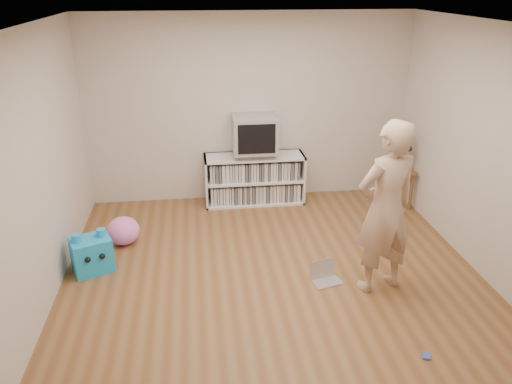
{
  "coord_description": "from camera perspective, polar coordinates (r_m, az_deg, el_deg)",
  "views": [
    {
      "loc": [
        -0.76,
        -4.52,
        2.97
      ],
      "look_at": [
        -0.14,
        0.4,
        0.85
      ],
      "focal_mm": 35.0,
      "sensor_mm": 36.0,
      "label": 1
    }
  ],
  "objects": [
    {
      "name": "media_unit",
      "position": [
        7.11,
        -0.2,
        1.55
      ],
      "size": [
        1.4,
        0.45,
        0.7
      ],
      "color": "white",
      "rests_on": "ground"
    },
    {
      "name": "ground",
      "position": [
        5.46,
        2.0,
        -9.76
      ],
      "size": [
        4.5,
        4.5,
        0.0
      ],
      "primitive_type": "plane",
      "color": "brown",
      "rests_on": "ground"
    },
    {
      "name": "laptop",
      "position": [
        5.45,
        7.84,
        -9.42
      ],
      "size": [
        0.35,
        0.31,
        0.21
      ],
      "rotation": [
        0.0,
        0.0,
        0.28
      ],
      "color": "silver",
      "rests_on": "ground"
    },
    {
      "name": "ceiling",
      "position": [
        4.6,
        2.47,
        18.54
      ],
      "size": [
        4.5,
        4.5,
        0.01
      ],
      "primitive_type": "cube",
      "color": "white",
      "rests_on": "walls"
    },
    {
      "name": "side_table",
      "position": [
        7.23,
        15.7,
        1.58
      ],
      "size": [
        0.42,
        0.42,
        0.55
      ],
      "color": "brown",
      "rests_on": "ground"
    },
    {
      "name": "table_lamp",
      "position": [
        7.06,
        16.16,
        5.55
      ],
      "size": [
        0.34,
        0.34,
        0.52
      ],
      "color": "#333333",
      "rests_on": "side_table"
    },
    {
      "name": "crt_tv",
      "position": [
        6.87,
        -0.19,
        6.7
      ],
      "size": [
        0.6,
        0.53,
        0.5
      ],
      "color": "#96969B",
      "rests_on": "dvd_deck"
    },
    {
      "name": "plush_blue",
      "position": [
        5.77,
        -18.26,
        -6.75
      ],
      "size": [
        0.5,
        0.46,
        0.48
      ],
      "rotation": [
        0.0,
        0.0,
        0.39
      ],
      "color": "#18A3EB",
      "rests_on": "ground"
    },
    {
      "name": "plush_pink",
      "position": [
        6.25,
        -14.94,
        -4.3
      ],
      "size": [
        0.5,
        0.5,
        0.34
      ],
      "primitive_type": "ellipsoid",
      "rotation": [
        0.0,
        0.0,
        -0.33
      ],
      "color": "#FF7CD4",
      "rests_on": "ground"
    },
    {
      "name": "walls",
      "position": [
        4.88,
        2.21,
        3.15
      ],
      "size": [
        4.52,
        4.52,
        2.6
      ],
      "color": "beige",
      "rests_on": "ground"
    },
    {
      "name": "dvd_deck",
      "position": [
        6.96,
        -0.19,
        4.45
      ],
      "size": [
        0.45,
        0.35,
        0.07
      ],
      "primitive_type": "cube",
      "color": "gray",
      "rests_on": "media_unit"
    },
    {
      "name": "person",
      "position": [
        5.04,
        14.58,
        -1.86
      ],
      "size": [
        0.75,
        0.6,
        1.8
      ],
      "primitive_type": "imported",
      "rotation": [
        0.0,
        0.0,
        3.42
      ],
      "color": "tan",
      "rests_on": "ground"
    },
    {
      "name": "playing_cards",
      "position": [
        4.71,
        18.89,
        -17.28
      ],
      "size": [
        0.09,
        0.11,
        0.02
      ],
      "primitive_type": "cube",
      "rotation": [
        0.0,
        0.0,
        -0.39
      ],
      "color": "#4659BD",
      "rests_on": "ground"
    }
  ]
}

